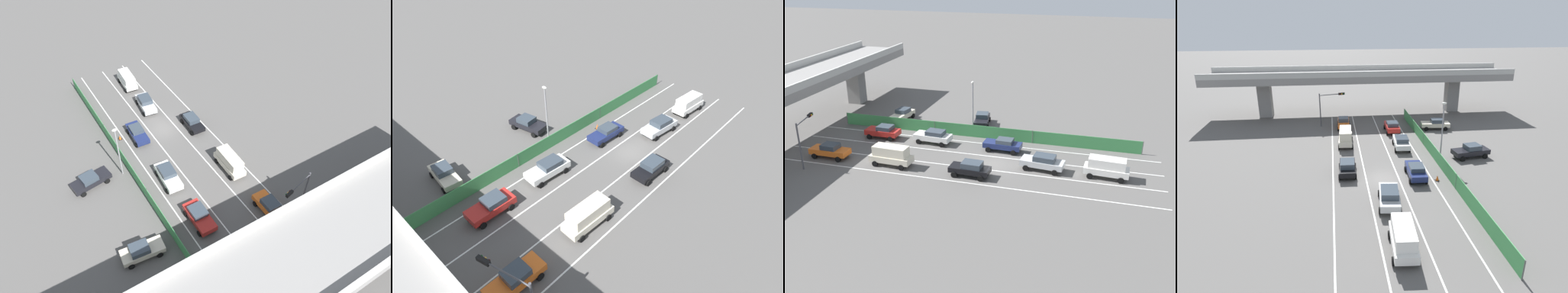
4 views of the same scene
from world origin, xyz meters
TOP-DOWN VIEW (x-y plane):
  - ground_plane at (0.00, 0.00)m, footprint 300.00×300.00m
  - lane_line_left_edge at (-5.29, 3.26)m, footprint 0.14×42.53m
  - lane_line_mid_left at (-1.76, 3.26)m, footprint 0.14×42.53m
  - lane_line_mid_right at (1.76, 3.26)m, footprint 0.14×42.53m
  - lane_line_right_edge at (5.29, 3.26)m, footprint 0.14×42.53m
  - green_fence at (7.06, 3.26)m, footprint 0.10×38.63m
  - car_sedan_silver at (-0.15, -5.49)m, footprint 2.43×4.77m
  - car_sedan_red at (3.67, 15.31)m, footprint 2.11×4.30m
  - car_van_cream at (-3.50, 10.64)m, footprint 2.13×4.74m
  - car_sedan_black at (-3.68, 1.54)m, footprint 2.09×4.31m
  - car_hatchback_white at (3.75, 8.55)m, footprint 2.27×4.66m
  - car_van_white at (-0.19, -12.07)m, footprint 2.24×4.64m
  - car_sedan_navy at (3.62, -0.24)m, footprint 2.09×4.51m
  - car_taxi_orange at (-3.51, 18.30)m, footprint 2.01×4.55m
  - parked_sedan_dark at (11.71, 4.55)m, footprint 4.76×2.60m
  - parked_sedan_cream at (10.60, 15.91)m, footprint 4.44×2.30m
  - traffic_light at (-5.60, 19.69)m, footprint 4.01×1.14m
  - street_lamp at (7.91, 4.73)m, footprint 0.60×0.36m
  - traffic_cone at (5.75, -1.17)m, footprint 0.47×0.47m

SIDE VIEW (x-z plane):
  - ground_plane at x=0.00m, z-range 0.00..0.00m
  - lane_line_left_edge at x=-5.29m, z-range 0.00..0.01m
  - lane_line_mid_left at x=-1.76m, z-range 0.00..0.01m
  - lane_line_mid_right at x=1.76m, z-range 0.00..0.01m
  - lane_line_right_edge at x=5.29m, z-range 0.00..0.01m
  - traffic_cone at x=5.75m, z-range -0.02..0.60m
  - green_fence at x=7.06m, z-range 0.00..1.61m
  - car_sedan_navy at x=3.62m, z-range 0.09..1.66m
  - parked_sedan_dark at x=11.71m, z-range 0.07..1.72m
  - parked_sedan_cream at x=10.60m, z-range 0.08..1.71m
  - car_sedan_black at x=-3.68m, z-range 0.09..1.71m
  - car_taxi_orange at x=-3.51m, z-range 0.07..1.74m
  - car_sedan_red at x=3.67m, z-range 0.08..1.74m
  - car_hatchback_white at x=3.75m, z-range 0.09..1.78m
  - car_sedan_silver at x=-0.15m, z-range 0.09..1.80m
  - car_van_white at x=-0.19m, z-range 0.14..2.29m
  - car_van_cream at x=-3.50m, z-range 0.14..2.39m
  - traffic_light at x=-5.60m, z-range 1.15..6.44m
  - street_lamp at x=7.91m, z-range 0.76..7.81m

